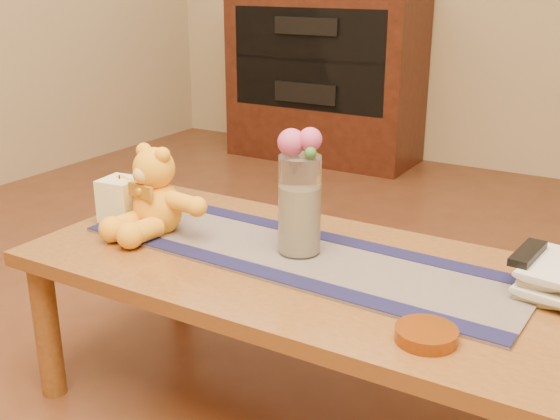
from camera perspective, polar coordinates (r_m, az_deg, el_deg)
The scene contains 29 objects.
floor at distance 1.97m, azimuth 1.30°, elevation -16.40°, with size 5.50×5.50×0.00m, color #522917.
coffee_table_top at distance 1.75m, azimuth 1.41°, elevation -4.91°, with size 1.40×0.70×0.04m, color brown.
table_leg_fl at distance 2.03m, azimuth -19.06°, elevation -9.51°, with size 0.07×0.07×0.41m, color brown.
table_leg_bl at distance 2.40m, azimuth -8.59°, elevation -4.10°, with size 0.07×0.07×0.41m, color brown.
persian_runner at distance 1.77m, azimuth 1.41°, elevation -3.79°, with size 1.20×0.35×0.01m, color #171640.
runner_border_near at distance 1.66m, azimuth -1.24°, elevation -5.28°, with size 1.20×0.06×0.00m, color #15153F.
runner_border_far at distance 1.89m, azimuth 3.73°, elevation -2.20°, with size 1.20×0.06×0.00m, color #15153F.
teddy_bear at distance 1.93m, azimuth -10.36°, elevation 1.64°, with size 0.34×0.28×0.23m, color #FFA920, non-canonical shape.
pillar_candle at distance 2.04m, azimuth -13.26°, elevation 0.87°, with size 0.11×0.11×0.13m, color #FFF6BB.
candle_wick at distance 2.02m, azimuth -13.41°, elevation 2.73°, with size 0.00×0.00×0.01m, color black.
glass_vase at distance 1.73m, azimuth 1.67°, elevation 0.41°, with size 0.11×0.11×0.26m, color silver.
potpourri_fill at distance 1.75m, azimuth 1.66°, elevation -0.81°, with size 0.09×0.09×0.18m, color beige.
rose_left at distance 1.69m, azimuth 0.96°, elevation 5.73°, with size 0.07×0.07×0.07m, color #C3447C.
rose_right at distance 1.68m, azimuth 2.56°, elevation 5.98°, with size 0.06×0.06×0.06m, color #C3447C.
blue_flower_back at distance 1.71m, azimuth 2.59°, elevation 5.68°, with size 0.04×0.04×0.04m, color #5358B4.
blue_flower_side at distance 1.72m, azimuth 1.17°, elevation 5.49°, with size 0.04×0.04×0.04m, color #5358B4.
leaf_sprig at distance 1.66m, azimuth 2.59°, elevation 4.83°, with size 0.03×0.03×0.03m, color #33662D.
bronze_ball at distance 1.80m, azimuth 0.92°, elevation -2.12°, with size 0.07×0.07×0.07m, color #483B18.
book_bottom at distance 1.71m, azimuth 20.00°, elevation -5.64°, with size 0.17×0.22×0.02m, color beige.
book_lower at distance 1.70m, azimuth 20.19°, elevation -5.14°, with size 0.16×0.22×0.02m, color beige.
book_upper at distance 1.70m, azimuth 19.98°, elevation -4.40°, with size 0.17×0.22×0.02m, color beige.
book_top at distance 1.69m, azimuth 20.33°, elevation -3.93°, with size 0.16×0.22×0.02m, color beige.
tv_remote at distance 1.68m, azimuth 20.19°, elevation -3.45°, with size 0.04×0.16×0.02m, color black.
amber_dish at distance 1.41m, azimuth 12.24°, elevation -10.25°, with size 0.13×0.13×0.03m, color #BF5914.
media_cabinet at distance 4.39m, azimuth 3.82°, elevation 11.42°, with size 1.20×0.50×1.10m, color black.
cabinet_cavity at distance 4.17m, azimuth 2.34°, elevation 12.56°, with size 1.02×0.03×0.61m, color black.
cabinet_shelf at distance 4.25m, azimuth 2.90°, elevation 12.67°, with size 1.02×0.20×0.03m, color black.
stereo_upper at distance 4.25m, azimuth 3.08°, elevation 15.35°, with size 0.42×0.28×0.10m, color black.
stereo_lower at distance 4.29m, azimuth 2.99°, elevation 10.07°, with size 0.42×0.28×0.12m, color black.
Camera 1 is at (0.78, -1.39, 1.15)m, focal length 43.33 mm.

